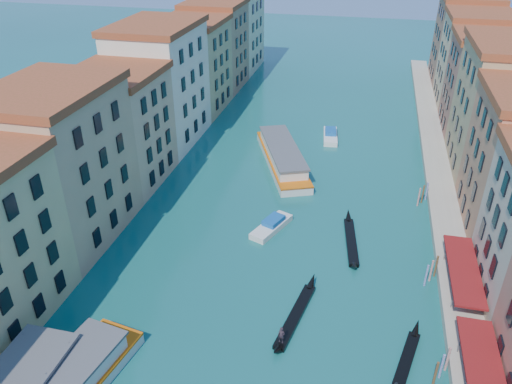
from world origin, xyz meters
TOP-DOWN VIEW (x-y plane):
  - left_bank_palazzos at (-26.00, 64.68)m, footprint 12.80×128.40m
  - right_bank_palazzos at (30.00, 65.00)m, footprint 12.80×128.40m
  - quay at (22.00, 65.00)m, footprint 4.00×140.00m
  - mooring_poles_right at (19.10, 28.80)m, footprint 1.44×54.24m
  - vaporetto_far at (-3.01, 65.80)m, footprint 13.03×22.27m
  - gondola_fore at (5.04, 30.53)m, footprint 3.31×13.04m
  - gondola_right at (15.94, 26.03)m, footprint 3.81×11.96m
  - gondola_far at (9.75, 45.67)m, footprint 2.82×13.20m
  - motorboat_mid at (-0.74, 46.29)m, footprint 4.78×7.55m
  - motorboat_far at (3.72, 78.42)m, footprint 3.31×7.98m

SIDE VIEW (x-z plane):
  - gondola_far at x=9.75m, z-range -0.55..1.32m
  - gondola_fore at x=5.04m, z-range -0.87..1.75m
  - gondola_right at x=15.94m, z-range -0.75..1.67m
  - quay at x=22.00m, z-range 0.00..1.00m
  - motorboat_mid at x=-0.74m, z-range -0.17..1.33m
  - motorboat_far at x=3.72m, z-range -0.18..1.43m
  - mooring_poles_right at x=19.10m, z-range -0.30..2.90m
  - vaporetto_far at x=-3.01m, z-range -0.16..3.11m
  - left_bank_palazzos at x=-26.00m, z-range -0.79..20.21m
  - right_bank_palazzos at x=30.00m, z-range -0.75..20.25m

